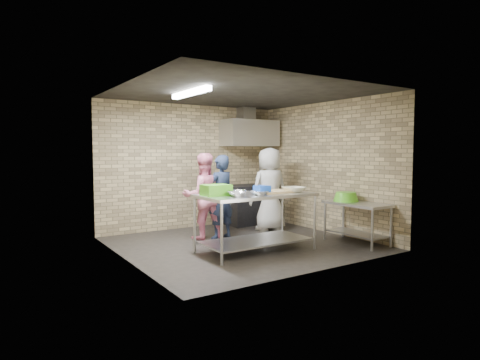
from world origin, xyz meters
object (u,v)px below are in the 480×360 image
prep_table (256,222)px  woman_pink (203,196)px  man_navy (221,197)px  woman_white (270,189)px  bottle_green (261,138)px  side_counter (357,223)px  stove (251,204)px  blue_tub (262,190)px  green_basin (346,197)px  green_crate (216,190)px  bottle_red (247,137)px

prep_table → woman_pink: 1.43m
man_navy → woman_pink: (-0.29, 0.16, 0.02)m
man_navy → woman_white: woman_white is taller
bottle_green → woman_pink: (-2.17, -1.11, -1.19)m
side_counter → stove: bearing=99.3°
prep_table → man_navy: man_navy is taller
prep_table → blue_tub: size_ratio=9.00×
stove → blue_tub: (-1.39, -2.33, 0.60)m
green_basin → green_crate: bearing=171.5°
green_basin → woman_white: 1.69m
green_crate → bottle_red: bearing=47.0°
prep_table → woman_white: size_ratio=1.11×
stove → bottle_green: (0.45, 0.24, 1.57)m
woman_pink → bottle_red: bearing=-137.7°
side_counter → prep_table: bearing=164.7°
bottle_green → woman_pink: size_ratio=0.09×
man_navy → woman_white: (1.26, 0.11, 0.07)m
blue_tub → bottle_red: (1.44, 2.57, 0.98)m
blue_tub → green_basin: 1.84m
bottle_red → man_navy: 2.30m
bottle_red → bottle_green: (0.40, 0.00, -0.01)m
side_counter → green_basin: bearing=94.6°
side_counter → bottle_red: (-0.40, 2.99, 1.65)m
green_basin → blue_tub: bearing=174.8°
green_basin → side_counter: bearing=-85.4°
side_counter → green_crate: bearing=166.2°
green_basin → bottle_red: bearing=97.9°
stove → side_counter: bearing=-80.7°
bottle_red → woman_pink: bearing=-147.9°
bottle_red → bottle_green: size_ratio=1.20×
bottle_red → woman_pink: (-1.77, -1.11, -1.21)m
side_counter → bottle_green: bearing=90.0°
prep_table → man_navy: size_ratio=1.21×
woman_pink → woman_white: size_ratio=0.94×
prep_table → woman_pink: size_ratio=1.19×
bottle_red → woman_white: size_ratio=0.10×
blue_tub → woman_white: bearing=48.8°
side_counter → blue_tub: (-1.84, 0.42, 0.67)m
stove → green_basin: bearing=-80.2°
bottle_red → woman_pink: 2.41m
green_crate → man_navy: man_navy is taller
side_counter → bottle_green: size_ratio=8.00×
man_navy → woman_white: size_ratio=0.92×
green_crate → man_navy: bearing=56.3°
stove → blue_tub: size_ratio=5.54×
side_counter → bottle_green: 3.41m
bottle_green → woman_pink: bottle_green is taller
side_counter → blue_tub: bearing=167.3°
blue_tub → woman_white: (1.24, 1.41, -0.17)m
green_crate → woman_pink: woman_pink is taller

